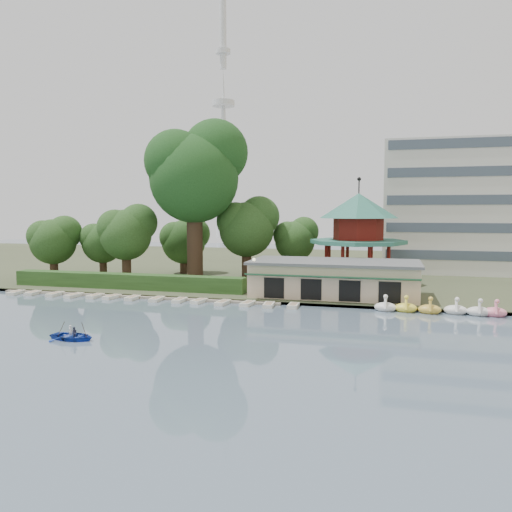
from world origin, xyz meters
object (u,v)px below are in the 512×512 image
(dock, at_px, (136,296))
(rowboat_with_passengers, at_px, (72,333))
(big_tree, at_px, (196,170))
(pavilion, at_px, (358,229))
(boathouse, at_px, (334,278))

(dock, relative_size, rowboat_with_passengers, 6.53)
(big_tree, height_order, rowboat_with_passengers, big_tree)
(pavilion, bearing_deg, boathouse, -101.28)
(big_tree, bearing_deg, pavilion, 10.37)
(pavilion, xyz_separation_m, big_tree, (-20.84, -3.81, 7.67))
(dock, distance_m, boathouse, 22.62)
(dock, xyz_separation_m, big_tree, (3.16, 10.99, 15.03))
(pavilion, height_order, big_tree, big_tree)
(dock, relative_size, boathouse, 1.83)
(dock, relative_size, big_tree, 1.58)
(dock, bearing_deg, big_tree, 73.97)
(rowboat_with_passengers, bearing_deg, pavilion, 59.19)
(pavilion, height_order, rowboat_with_passengers, pavilion)
(boathouse, xyz_separation_m, rowboat_with_passengers, (-17.63, -22.89, -1.85))
(boathouse, distance_m, rowboat_with_passengers, 28.96)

